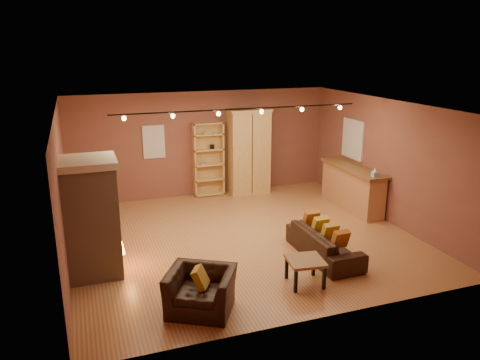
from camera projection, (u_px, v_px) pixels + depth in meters
name	position (u px, v px, depth m)	size (l,w,h in m)	color
floor	(243.00, 238.00, 9.98)	(7.00, 7.00, 0.00)	#945D34
ceiling	(244.00, 106.00, 9.20)	(7.00, 7.00, 0.00)	brown
back_wall	(202.00, 144.00, 12.54)	(7.00, 0.02, 2.80)	brown
left_wall	(62.00, 192.00, 8.47)	(0.02, 6.50, 2.80)	brown
right_wall	(387.00, 161.00, 10.71)	(0.02, 6.50, 2.80)	brown
fireplace	(92.00, 218.00, 8.17)	(1.01, 0.98, 2.12)	tan
back_window	(154.00, 142.00, 12.06)	(0.56, 0.04, 0.86)	silver
bookcase	(208.00, 158.00, 12.58)	(0.82, 0.32, 2.00)	#DAB26A
armoire	(248.00, 151.00, 12.72)	(1.14, 0.65, 2.33)	#DAB26A
bar_counter	(352.00, 187.00, 11.65)	(0.60, 2.24, 1.07)	tan
tissue_box	(375.00, 173.00, 10.61)	(0.11, 0.11, 0.21)	#86AFD6
right_window	(353.00, 139.00, 11.90)	(0.05, 0.90, 1.00)	silver
loveseat	(324.00, 238.00, 9.00)	(0.57, 1.88, 0.77)	black
armchair	(201.00, 284.00, 7.16)	(1.20, 1.07, 0.88)	black
coffee_table	(305.00, 263.00, 7.97)	(0.67, 0.67, 0.46)	brown
track_rail	(240.00, 111.00, 9.41)	(5.20, 0.09, 0.13)	black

